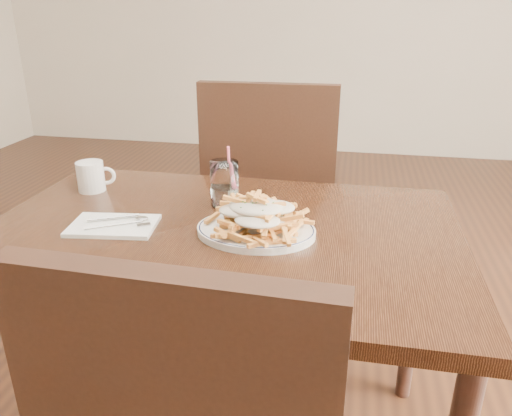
% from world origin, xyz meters
% --- Properties ---
extents(table, '(1.20, 0.80, 0.75)m').
position_xyz_m(table, '(0.00, 0.00, 0.67)').
color(table, black).
rests_on(table, ground).
extents(chair_far, '(0.49, 0.49, 1.04)m').
position_xyz_m(chair_far, '(0.02, 0.66, 0.59)').
color(chair_far, black).
rests_on(chair_far, ground).
extents(fries_plate, '(0.32, 0.29, 0.02)m').
position_xyz_m(fries_plate, '(0.10, -0.02, 0.76)').
color(fries_plate, white).
rests_on(fries_plate, table).
extents(loaded_fries, '(0.30, 0.26, 0.08)m').
position_xyz_m(loaded_fries, '(0.10, -0.02, 0.81)').
color(loaded_fries, gold).
rests_on(loaded_fries, fries_plate).
extents(napkin, '(0.23, 0.17, 0.01)m').
position_xyz_m(napkin, '(-0.27, -0.05, 0.76)').
color(napkin, white).
rests_on(napkin, table).
extents(cutlery, '(0.17, 0.14, 0.01)m').
position_xyz_m(cutlery, '(-0.27, -0.04, 0.76)').
color(cutlery, silver).
rests_on(cutlery, napkin).
extents(water_glass, '(0.08, 0.08, 0.17)m').
position_xyz_m(water_glass, '(-0.03, 0.16, 0.81)').
color(water_glass, white).
rests_on(water_glass, table).
extents(coffee_mug, '(0.11, 0.08, 0.09)m').
position_xyz_m(coffee_mug, '(-0.45, 0.19, 0.79)').
color(coffee_mug, white).
rests_on(coffee_mug, table).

